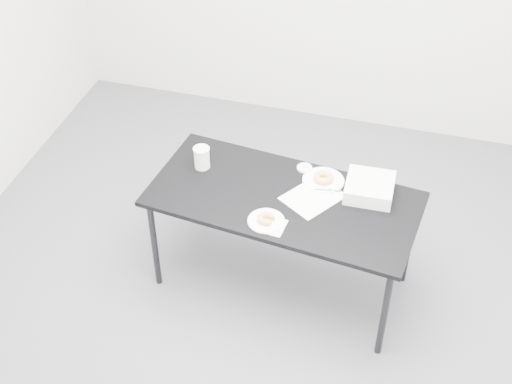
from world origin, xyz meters
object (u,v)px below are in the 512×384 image
(plate_near, at_px, (266,221))
(bakery_box, at_px, (370,188))
(scorecard, at_px, (313,197))
(donut_near, at_px, (266,218))
(plate_far, at_px, (323,180))
(pen, at_px, (327,190))
(table, at_px, (283,204))
(coffee_cup, at_px, (202,158))
(donut_far, at_px, (323,177))

(plate_near, height_order, bakery_box, bakery_box)
(scorecard, height_order, plate_near, plate_near)
(donut_near, distance_m, plate_far, 0.48)
(pen, bearing_deg, plate_far, 106.31)
(plate_near, distance_m, donut_near, 0.02)
(donut_near, bearing_deg, bakery_box, 37.46)
(donut_near, xyz_separation_m, bakery_box, (0.49, 0.38, 0.02))
(plate_near, distance_m, plate_far, 0.48)
(donut_near, distance_m, bakery_box, 0.62)
(table, distance_m, pen, 0.26)
(scorecard, bearing_deg, coffee_cup, -154.45)
(scorecard, distance_m, pen, 0.10)
(plate_far, bearing_deg, plate_near, -118.22)
(table, bearing_deg, donut_far, 54.22)
(scorecard, height_order, bakery_box, bakery_box)
(table, relative_size, bakery_box, 5.97)
(bakery_box, bearing_deg, coffee_cup, 179.61)
(donut_far, bearing_deg, scorecard, -100.05)
(scorecard, height_order, coffee_cup, coffee_cup)
(scorecard, bearing_deg, donut_near, -93.71)
(pen, distance_m, donut_far, 0.09)
(scorecard, distance_m, bakery_box, 0.32)
(pen, bearing_deg, scorecard, -143.16)
(donut_near, bearing_deg, table, 79.02)
(pen, bearing_deg, bakery_box, 0.58)
(table, distance_m, coffee_cup, 0.56)
(plate_near, xyz_separation_m, plate_far, (0.23, 0.42, -0.00))
(plate_near, bearing_deg, bakery_box, 37.46)
(coffee_cup, bearing_deg, donut_far, 5.27)
(plate_near, distance_m, donut_far, 0.48)
(donut_far, bearing_deg, pen, -63.83)
(donut_near, bearing_deg, plate_near, 0.00)
(donut_near, height_order, bakery_box, bakery_box)
(coffee_cup, distance_m, bakery_box, 0.98)
(donut_near, bearing_deg, scorecard, 53.15)
(table, height_order, donut_far, donut_far)
(table, relative_size, plate_near, 7.78)
(scorecard, distance_m, plate_near, 0.33)
(table, relative_size, coffee_cup, 11.57)
(donut_near, bearing_deg, donut_far, 61.78)
(table, distance_m, bakery_box, 0.49)
(coffee_cup, bearing_deg, plate_far, 5.27)
(plate_near, relative_size, bakery_box, 0.77)
(scorecard, xyz_separation_m, donut_near, (-0.20, -0.26, 0.02))
(plate_far, height_order, coffee_cup, coffee_cup)
(plate_near, bearing_deg, pen, 51.65)
(donut_near, height_order, coffee_cup, coffee_cup)
(table, xyz_separation_m, scorecard, (0.16, 0.05, 0.05))
(plate_near, bearing_deg, coffee_cup, 143.77)
(pen, distance_m, donut_near, 0.43)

